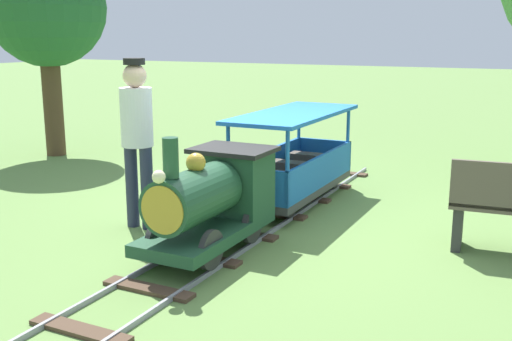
{
  "coord_description": "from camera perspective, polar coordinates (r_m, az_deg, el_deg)",
  "views": [
    {
      "loc": [
        -2.56,
        5.38,
        1.83
      ],
      "look_at": [
        0.0,
        0.27,
        0.55
      ],
      "focal_mm": 42.74,
      "sensor_mm": 36.0,
      "label": 1
    }
  ],
  "objects": [
    {
      "name": "oak_tree_far",
      "position": [
        9.81,
        -19.05,
        14.09
      ],
      "size": [
        1.77,
        1.77,
        3.11
      ],
      "color": "#4C3823",
      "rests_on": "ground_plane"
    },
    {
      "name": "locomotive",
      "position": [
        5.17,
        -4.14,
        -2.53
      ],
      "size": [
        0.7,
        1.45,
        1.05
      ],
      "color": "#1E472D",
      "rests_on": "ground_plane"
    },
    {
      "name": "ground_plane",
      "position": [
        6.24,
        1.1,
        -4.45
      ],
      "size": [
        60.0,
        60.0,
        0.0
      ],
      "primitive_type": "plane",
      "color": "#608442"
    },
    {
      "name": "passenger_car",
      "position": [
        6.71,
        3.54,
        0.5
      ],
      "size": [
        0.8,
        2.0,
        0.97
      ],
      "color": "#3F3F3F",
      "rests_on": "ground_plane"
    },
    {
      "name": "track",
      "position": [
        6.02,
        0.11,
        -4.91
      ],
      "size": [
        0.74,
        5.7,
        0.04
      ],
      "color": "gray",
      "rests_on": "ground_plane"
    },
    {
      "name": "conductor_person",
      "position": [
        5.84,
        -11.08,
        3.76
      ],
      "size": [
        0.3,
        0.3,
        1.62
      ],
      "color": "#282D47",
      "rests_on": "ground_plane"
    }
  ]
}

